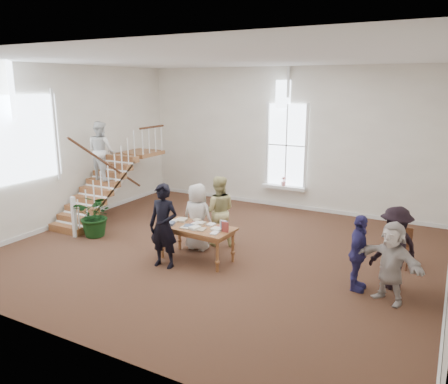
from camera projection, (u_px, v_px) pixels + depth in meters
The scene contains 12 objects.
ground at pixel (220, 251), 10.66m from camera, with size 10.00×10.00×0.00m, color #4B2F1D.
room_shell at pixel (284, 196), 14.32m from camera, with size 10.49×10.00×10.00m.
staircase at pixel (103, 165), 12.91m from camera, with size 1.10×4.10×2.92m.
library_table at pixel (197, 230), 9.95m from camera, with size 1.77×0.96×0.87m.
police_officer at pixel (164, 226), 9.55m from camera, with size 0.69×0.45×1.88m, color black.
elderly_woman at pixel (198, 217), 10.60m from camera, with size 0.80×0.52×1.65m, color beige.
person_yellow at pixel (218, 211), 10.87m from camera, with size 0.86×0.67×1.77m, color #C6BC7B.
woman_cluster_a at pixel (358, 253), 8.48m from camera, with size 0.90×0.37×1.53m, color navy.
woman_cluster_b at pixel (394, 248), 8.57m from camera, with size 1.08×0.62×1.67m, color black.
woman_cluster_c at pixel (391, 262), 8.02m from camera, with size 1.44×0.46×1.55m, color beige.
floor_plant at pixel (96, 215), 11.55m from camera, with size 1.06×0.91×1.17m, color black.
side_chair at pixel (402, 245), 9.67m from camera, with size 0.39×0.39×0.88m.
Camera 1 is at (4.84, -8.75, 3.96)m, focal length 35.00 mm.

